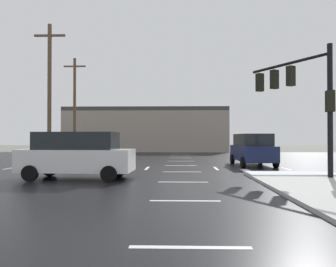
# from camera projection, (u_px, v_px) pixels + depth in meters

# --- Properties ---
(ground_plane) EXTENTS (120.00, 120.00, 0.00)m
(ground_plane) POSITION_uv_depth(u_px,v_px,m) (181.00, 169.00, 19.42)
(ground_plane) COLOR slate
(road_asphalt) EXTENTS (44.00, 44.00, 0.02)m
(road_asphalt) POSITION_uv_depth(u_px,v_px,m) (181.00, 169.00, 19.42)
(road_asphalt) COLOR black
(road_asphalt) RESTS_ON ground_plane
(snow_strip_curbside) EXTENTS (4.00, 1.60, 0.06)m
(snow_strip_curbside) POSITION_uv_depth(u_px,v_px,m) (292.00, 173.00, 15.27)
(snow_strip_curbside) COLOR white
(snow_strip_curbside) RESTS_ON sidewalk_corner
(lane_markings) EXTENTS (36.15, 36.15, 0.01)m
(lane_markings) POSITION_uv_depth(u_px,v_px,m) (204.00, 171.00, 18.00)
(lane_markings) COLOR silver
(lane_markings) RESTS_ON road_asphalt
(traffic_signal_mast) EXTENTS (2.47, 4.29, 5.63)m
(traffic_signal_mast) POSITION_uv_depth(u_px,v_px,m) (300.00, 90.00, 15.46)
(traffic_signal_mast) COLOR black
(traffic_signal_mast) RESTS_ON sidewalk_corner
(strip_building_background) EXTENTS (20.57, 8.00, 5.62)m
(strip_building_background) POSITION_uv_depth(u_px,v_px,m) (147.00, 130.00, 44.62)
(strip_building_background) COLOR gray
(strip_building_background) RESTS_ON ground_plane
(suv_navy) EXTENTS (2.30, 4.89, 2.03)m
(suv_navy) POSITION_uv_depth(u_px,v_px,m) (252.00, 149.00, 21.45)
(suv_navy) COLOR #141E47
(suv_navy) RESTS_ON road_asphalt
(suv_white) EXTENTS (4.89, 2.31, 2.03)m
(suv_white) POSITION_uv_depth(u_px,v_px,m) (77.00, 154.00, 14.51)
(suv_white) COLOR white
(suv_white) RESTS_ON road_asphalt
(sedan_silver) EXTENTS (2.20, 4.61, 1.58)m
(sedan_silver) POSITION_uv_depth(u_px,v_px,m) (61.00, 148.00, 30.94)
(sedan_silver) COLOR #B7BABF
(sedan_silver) RESTS_ON road_asphalt
(utility_pole_far) EXTENTS (2.20, 0.28, 9.80)m
(utility_pole_far) POSITION_uv_depth(u_px,v_px,m) (49.00, 91.00, 23.51)
(utility_pole_far) COLOR brown
(utility_pole_far) RESTS_ON ground_plane
(utility_pole_distant) EXTENTS (2.20, 0.28, 9.73)m
(utility_pole_distant) POSITION_uv_depth(u_px,v_px,m) (75.00, 105.00, 33.33)
(utility_pole_distant) COLOR brown
(utility_pole_distant) RESTS_ON ground_plane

